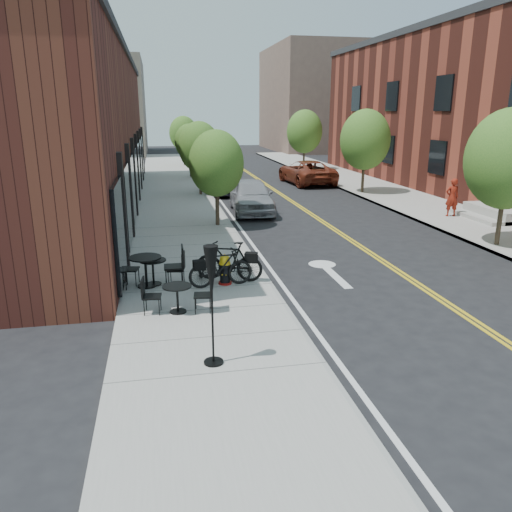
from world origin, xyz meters
TOP-DOWN VIEW (x-y plane):
  - ground at (0.00, 0.00)m, footprint 120.00×120.00m
  - sidewalk_near at (-2.00, 10.00)m, footprint 4.00×70.00m
  - sidewalk_far at (10.00, 10.00)m, footprint 4.00×70.00m
  - building_near at (-6.50, 14.00)m, footprint 5.00×28.00m
  - bg_building_left at (-8.00, 48.00)m, footprint 8.00×14.00m
  - bg_building_right at (16.00, 50.00)m, footprint 10.00×16.00m
  - tree_near_a at (-0.60, 9.00)m, footprint 2.20×2.20m
  - tree_near_b at (-0.60, 17.00)m, footprint 2.30×2.30m
  - tree_near_c at (-0.60, 25.00)m, footprint 2.10×2.10m
  - tree_near_d at (-0.60, 33.00)m, footprint 2.40×2.40m
  - tree_far_a at (8.60, 4.00)m, footprint 2.80×2.80m
  - tree_far_b at (8.60, 16.00)m, footprint 2.80×2.80m
  - tree_far_c at (8.60, 28.00)m, footprint 2.80×2.80m
  - fire_hydrant at (-1.27, 1.71)m, footprint 0.39×0.39m
  - bicycle_left at (-1.12, 1.96)m, footprint 1.92×1.14m
  - bicycle_right at (-1.40, 1.54)m, footprint 1.78×0.73m
  - bistro_set_a at (-2.60, -0.04)m, footprint 1.59×0.75m
  - bistro_set_b at (-3.16, 2.03)m, footprint 1.70×0.85m
  - bistro_set_c at (-3.34, 1.90)m, footprint 1.96×0.86m
  - patio_umbrella at (-2.06, -2.63)m, footprint 0.36×0.36m
  - parked_car_a at (1.34, 11.88)m, footprint 2.19×4.76m
  - parked_car_b at (0.80, 17.55)m, footprint 1.49×4.01m
  - parked_car_c at (1.23, 26.70)m, footprint 2.14×5.14m
  - parked_car_far at (6.65, 20.72)m, footprint 2.90×5.68m
  - pedestrian at (9.76, 8.79)m, footprint 0.64×0.45m

SIDE VIEW (x-z plane):
  - ground at x=0.00m, z-range 0.00..0.00m
  - sidewalk_near at x=-2.00m, z-range 0.00..0.12m
  - sidewalk_far at x=10.00m, z-range 0.00..0.12m
  - fire_hydrant at x=-1.27m, z-range 0.10..0.92m
  - bistro_set_a at x=-2.60m, z-range 0.12..0.96m
  - bistro_set_b at x=-3.16m, z-range 0.12..1.02m
  - bicycle_right at x=-1.40m, z-range 0.12..1.16m
  - parked_car_b at x=0.80m, z-range 0.00..1.31m
  - bistro_set_c at x=-3.34m, z-range 0.12..1.19m
  - bicycle_left at x=-1.12m, z-range 0.12..1.23m
  - parked_car_c at x=1.23m, z-range 0.00..1.48m
  - parked_car_far at x=6.65m, z-range 0.00..1.53m
  - parked_car_a at x=1.34m, z-range 0.00..1.58m
  - pedestrian at x=9.76m, z-range 0.12..1.79m
  - patio_umbrella at x=-2.06m, z-range 0.61..2.85m
  - tree_near_c at x=-0.60m, z-range 0.69..4.37m
  - tree_near_a at x=-0.60m, z-range 0.70..4.51m
  - tree_near_b at x=-0.60m, z-range 0.72..4.70m
  - tree_near_d at x=-0.60m, z-range 0.73..4.85m
  - tree_far_a at x=8.60m, z-range 0.75..5.37m
  - tree_far_b at x=8.60m, z-range 0.75..5.37m
  - tree_far_c at x=8.60m, z-range 0.75..5.37m
  - building_near at x=-6.50m, z-range 0.00..7.00m
  - bg_building_left at x=-8.00m, z-range 0.00..10.00m
  - bg_building_right at x=16.00m, z-range 0.00..12.00m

